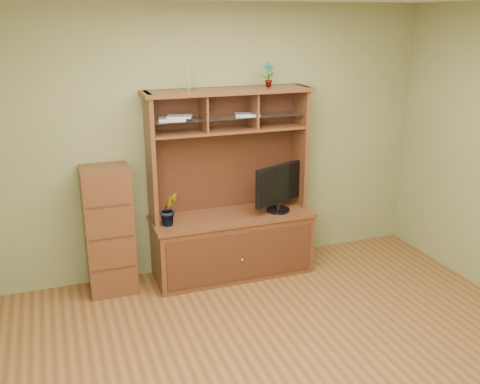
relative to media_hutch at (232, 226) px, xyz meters
name	(u,v)px	position (x,y,z in m)	size (l,w,h in m)	color
room	(309,202)	(-0.03, -1.73, 0.83)	(4.54, 4.04, 2.74)	brown
media_hutch	(232,226)	(0.00, 0.00, 0.00)	(1.66, 0.61, 1.90)	#4F2616
monitor	(279,187)	(0.48, -0.08, 0.39)	(0.59, 0.29, 0.49)	black
orchid_plant	(169,209)	(-0.66, -0.08, 0.29)	(0.18, 0.14, 0.32)	#365E20
top_plant	(268,75)	(0.41, 0.08, 1.49)	(0.12, 0.08, 0.23)	#2D6824
reed_diffuser	(188,80)	(-0.39, 0.08, 1.48)	(0.05, 0.05, 0.25)	silver
magazines	(200,117)	(-0.29, 0.08, 1.13)	(1.03, 0.24, 0.04)	silver
side_cabinet	(109,230)	(-1.22, 0.05, 0.10)	(0.44, 0.40, 1.24)	#4F2616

